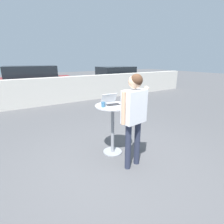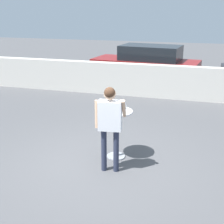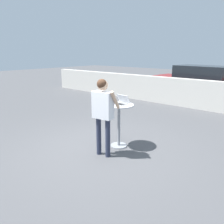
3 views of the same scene
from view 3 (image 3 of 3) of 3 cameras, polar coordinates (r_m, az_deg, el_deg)
ground_plane at (r=5.38m, az=-2.95°, el=-9.70°), size 50.00×50.00×0.00m
pavement_kerb at (r=9.81m, az=19.82°, el=4.60°), size 17.19×0.35×1.19m
cafe_table at (r=5.29m, az=1.82°, el=-1.52°), size 0.71×0.71×1.07m
laptop at (r=5.23m, az=2.19°, el=2.59°), size 0.36×0.37×0.22m
coffee_mug at (r=5.32m, az=-0.32°, el=2.87°), size 0.11×0.07×0.11m
standing_person at (r=4.70m, az=-2.41°, el=1.17°), size 0.59×0.43×1.74m
parked_car_near_street at (r=11.75m, az=21.56°, el=7.31°), size 4.62×2.20×1.65m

